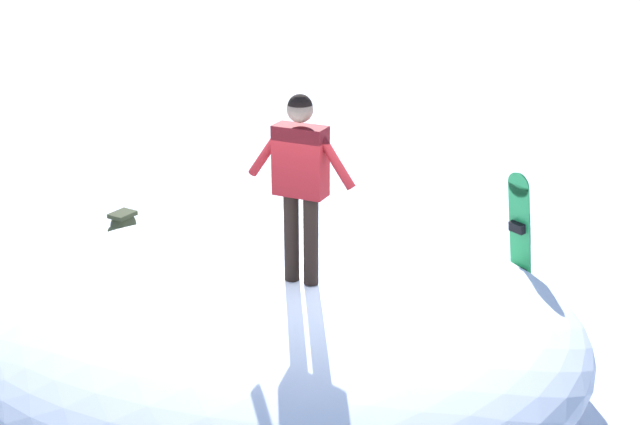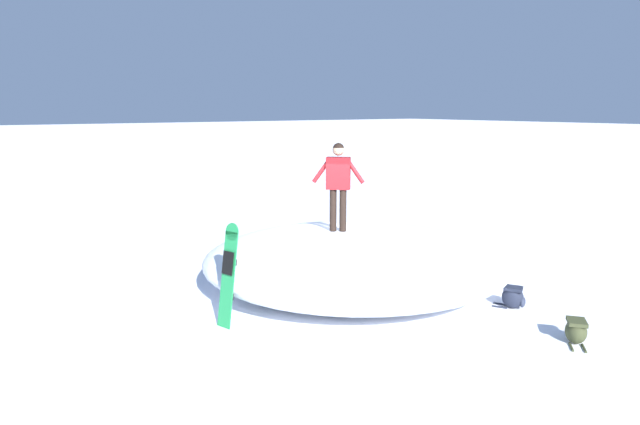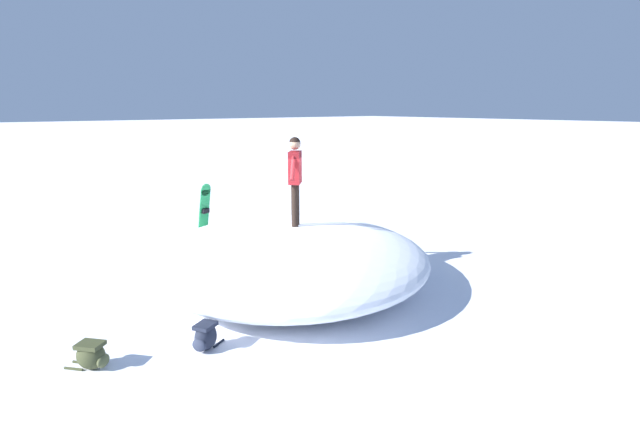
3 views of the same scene
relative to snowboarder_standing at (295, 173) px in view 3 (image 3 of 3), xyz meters
The scene contains 6 objects.
ground 2.22m from the snowboarder_standing, ahead, with size 240.00×240.00×0.00m, color white.
snow_mound 1.69m from the snowboarder_standing, 121.36° to the left, with size 5.51×6.12×1.12m, color white.
snowboarder_standing is the anchor object (origin of this frame).
snowboard_primary_upright 3.13m from the snowboarder_standing, 13.73° to the left, with size 0.37×0.37×1.73m.
backpack_near 5.02m from the snowboarder_standing, 106.72° to the left, with size 0.60×0.56×0.38m.
backpack_far 3.98m from the snowboarder_standing, 121.19° to the left, with size 0.48×0.60×0.41m.
Camera 3 is at (-8.57, 6.03, 3.52)m, focal length 29.08 mm.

